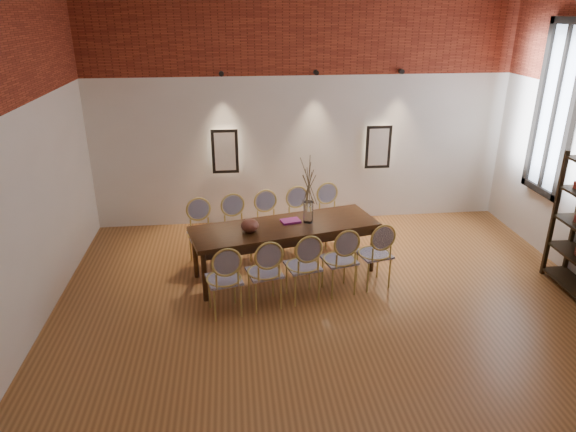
{
  "coord_description": "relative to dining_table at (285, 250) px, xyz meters",
  "views": [
    {
      "loc": [
        -1.17,
        -4.9,
        3.53
      ],
      "look_at": [
        -0.51,
        1.11,
        1.05
      ],
      "focal_mm": 32.0,
      "sensor_mm": 36.0,
      "label": 1
    }
  ],
  "objects": [
    {
      "name": "floor",
      "position": [
        0.51,
        -1.51,
        -0.39
      ],
      "size": [
        7.0,
        7.0,
        0.02
      ],
      "primitive_type": "cube",
      "color": "#9C6433",
      "rests_on": "ground"
    },
    {
      "name": "wall_back",
      "position": [
        0.51,
        2.04,
        1.62
      ],
      "size": [
        7.0,
        0.1,
        4.0
      ],
      "primitive_type": "cube",
      "color": "silver",
      "rests_on": "ground"
    },
    {
      "name": "brick_band_back",
      "position": [
        0.51,
        1.97,
        2.88
      ],
      "size": [
        7.0,
        0.02,
        1.5
      ],
      "primitive_type": "cube",
      "color": "maroon",
      "rests_on": "ground"
    },
    {
      "name": "niche_left",
      "position": [
        -0.79,
        1.94,
        0.93
      ],
      "size": [
        0.36,
        0.06,
        0.66
      ],
      "primitive_type": "cube",
      "color": "#FFEAC6",
      "rests_on": "wall_back"
    },
    {
      "name": "niche_right",
      "position": [
        1.81,
        1.94,
        0.93
      ],
      "size": [
        0.36,
        0.06,
        0.66
      ],
      "primitive_type": "cube",
      "color": "#FFEAC6",
      "rests_on": "wall_back"
    },
    {
      "name": "spot_fixture_left",
      "position": [
        -0.79,
        1.91,
        2.17
      ],
      "size": [
        0.08,
        0.1,
        0.08
      ],
      "primitive_type": "cylinder",
      "rotation": [
        1.57,
        0.0,
        0.0
      ],
      "color": "black",
      "rests_on": "wall_back"
    },
    {
      "name": "spot_fixture_mid",
      "position": [
        0.71,
        1.91,
        2.17
      ],
      "size": [
        0.08,
        0.1,
        0.08
      ],
      "primitive_type": "cylinder",
      "rotation": [
        1.57,
        0.0,
        0.0
      ],
      "color": "black",
      "rests_on": "wall_back"
    },
    {
      "name": "spot_fixture_right",
      "position": [
        2.11,
        1.91,
        2.17
      ],
      "size": [
        0.08,
        0.1,
        0.08
      ],
      "primitive_type": "cylinder",
      "rotation": [
        1.57,
        0.0,
        0.0
      ],
      "color": "black",
      "rests_on": "wall_back"
    },
    {
      "name": "window_glass",
      "position": [
        3.97,
        0.49,
        1.77
      ],
      "size": [
        0.02,
        0.78,
        2.38
      ],
      "primitive_type": "cube",
      "color": "silver",
      "rests_on": "wall_right"
    },
    {
      "name": "window_frame",
      "position": [
        3.95,
        0.49,
        1.77
      ],
      "size": [
        0.08,
        0.9,
        2.5
      ],
      "primitive_type": "cube",
      "color": "black",
      "rests_on": "wall_right"
    },
    {
      "name": "window_mullion",
      "position": [
        3.95,
        0.49,
        1.77
      ],
      "size": [
        0.06,
        0.06,
        2.4
      ],
      "primitive_type": "cube",
      "color": "black",
      "rests_on": "wall_right"
    },
    {
      "name": "dining_table",
      "position": [
        0.0,
        0.0,
        0.0
      ],
      "size": [
        2.67,
        1.39,
        0.75
      ],
      "primitive_type": "cube",
      "rotation": [
        0.0,
        0.0,
        0.23
      ],
      "color": "#371D0D",
      "rests_on": "floor"
    },
    {
      "name": "chair_near_a",
      "position": [
        -0.84,
        -0.91,
        0.09
      ],
      "size": [
        0.53,
        0.53,
        0.94
      ],
      "primitive_type": null,
      "rotation": [
        0.0,
        0.0,
        0.23
      ],
      "color": "tan",
      "rests_on": "floor"
    },
    {
      "name": "chair_near_b",
      "position": [
        -0.34,
        -0.79,
        0.09
      ],
      "size": [
        0.53,
        0.53,
        0.94
      ],
      "primitive_type": null,
      "rotation": [
        0.0,
        0.0,
        0.23
      ],
      "color": "tan",
      "rests_on": "floor"
    },
    {
      "name": "chair_near_c",
      "position": [
        0.16,
        -0.67,
        0.09
      ],
      "size": [
        0.53,
        0.53,
        0.94
      ],
      "primitive_type": null,
      "rotation": [
        0.0,
        0.0,
        0.23
      ],
      "color": "tan",
      "rests_on": "floor"
    },
    {
      "name": "chair_near_d",
      "position": [
        0.66,
        -0.55,
        0.09
      ],
      "size": [
        0.53,
        0.53,
        0.94
      ],
      "primitive_type": null,
      "rotation": [
        0.0,
        0.0,
        0.23
      ],
      "color": "tan",
      "rests_on": "floor"
    },
    {
      "name": "chair_near_e",
      "position": [
        1.15,
        -0.44,
        0.09
      ],
      "size": [
        0.53,
        0.53,
        0.94
      ],
      "primitive_type": null,
      "rotation": [
        0.0,
        0.0,
        0.23
      ],
      "color": "tan",
      "rests_on": "floor"
    },
    {
      "name": "chair_far_a",
      "position": [
        -1.15,
        0.44,
        0.09
      ],
      "size": [
        0.53,
        0.53,
        0.94
      ],
      "primitive_type": null,
      "rotation": [
        0.0,
        0.0,
        3.37
      ],
      "color": "tan",
      "rests_on": "floor"
    },
    {
      "name": "chair_far_b",
      "position": [
        -0.66,
        0.55,
        0.09
      ],
      "size": [
        0.53,
        0.53,
        0.94
      ],
      "primitive_type": null,
      "rotation": [
        0.0,
        0.0,
        3.37
      ],
      "color": "tan",
      "rests_on": "floor"
    },
    {
      "name": "chair_far_c",
      "position": [
        -0.16,
        0.67,
        0.09
      ],
      "size": [
        0.53,
        0.53,
        0.94
      ],
      "primitive_type": null,
      "rotation": [
        0.0,
        0.0,
        3.37
      ],
      "color": "tan",
      "rests_on": "floor"
    },
    {
      "name": "chair_far_d",
      "position": [
        0.34,
        0.79,
        0.09
      ],
      "size": [
        0.53,
        0.53,
        0.94
      ],
      "primitive_type": null,
      "rotation": [
        0.0,
        0.0,
        3.37
      ],
      "color": "tan",
      "rests_on": "floor"
    },
    {
      "name": "chair_far_e",
      "position": [
        0.84,
        0.91,
        0.09
      ],
      "size": [
        0.53,
        0.53,
        0.94
      ],
      "primitive_type": null,
      "rotation": [
        0.0,
        0.0,
        3.37
      ],
      "color": "tan",
      "rests_on": "floor"
    },
    {
      "name": "vase",
      "position": [
        0.33,
        0.08,
        0.53
      ],
      "size": [
        0.14,
        0.14,
        0.3
      ],
      "primitive_type": "cylinder",
      "color": "silver",
      "rests_on": "dining_table"
    },
    {
      "name": "dried_branches",
      "position": [
        0.33,
        0.08,
        0.98
      ],
      "size": [
        0.5,
        0.5,
        0.7
      ],
      "primitive_type": null,
      "color": "brown",
      "rests_on": "vase"
    },
    {
      "name": "bowl",
      "position": [
        -0.48,
        -0.17,
        0.46
      ],
      "size": [
        0.24,
        0.24,
        0.18
      ],
      "primitive_type": "ellipsoid",
      "color": "brown",
      "rests_on": "dining_table"
    },
    {
      "name": "book",
      "position": [
        0.09,
        0.11,
        0.39
      ],
      "size": [
        0.29,
        0.23,
        0.03
      ],
      "primitive_type": "cube",
      "rotation": [
        0.0,
        0.0,
        0.23
      ],
      "color": "#8A227E",
      "rests_on": "dining_table"
    }
  ]
}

